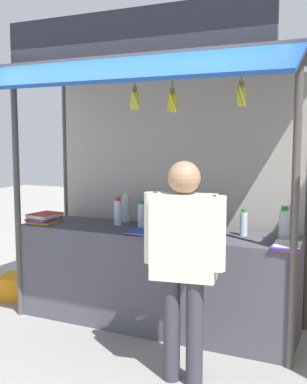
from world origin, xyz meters
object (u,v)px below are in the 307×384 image
Objects in this scene: banana_bunch_inner_right at (172,102)px; magazine_stack_front_left at (196,233)px; water_bottle_right at (126,209)px; banana_bunch_rightmost at (241,95)px; vendor_person at (184,252)px; water_bottle_center at (181,218)px; plastic_crate at (17,286)px; water_bottle_back_left at (284,225)px; water_bottle_back_right at (244,223)px; magazine_stack_mid_right at (45,218)px; magazine_stack_left at (143,233)px; magazine_stack_rear_center at (287,246)px; banana_bunch_inner_left at (135,100)px; water_bottle_far_left at (142,215)px; water_bottle_front_right at (118,212)px.

magazine_stack_front_left is at bearing 73.92° from banana_bunch_inner_right.
magazine_stack_front_left is at bearing -23.11° from water_bottle_right.
banana_bunch_rightmost is (1.33, -0.69, 1.01)m from water_bottle_right.
banana_bunch_inner_right is at bearing -41.23° from water_bottle_right.
magazine_stack_front_left is 0.78m from vendor_person.
banana_bunch_rightmost reaches higher than water_bottle_center.
magazine_stack_front_left is 2.27m from plastic_crate.
water_bottle_back_left is 1.28× the size of water_bottle_back_right.
banana_bunch_inner_right is (1.52, -0.34, 1.07)m from magazine_stack_mid_right.
water_bottle_right is 0.98× the size of magazine_stack_left.
magazine_stack_mid_right reaches higher than plastic_crate.
magazine_stack_mid_right is (-0.74, -0.35, -0.09)m from water_bottle_right.
plastic_crate is at bearing 169.56° from banana_bunch_rightmost.
banana_bunch_inner_left is at bearing -170.13° from magazine_stack_rear_center.
banana_bunch_rightmost is at bearing -10.44° from plastic_crate.
banana_bunch_inner_right is (0.52, -0.51, 1.00)m from water_bottle_far_left.
vendor_person reaches higher than plastic_crate.
water_bottle_far_left is 1.02m from magazine_stack_mid_right.
magazine_stack_mid_right is (-2.39, 0.13, 0.03)m from magazine_stack_rear_center.
water_bottle_back_left is 0.99× the size of banana_bunch_rightmost.
water_bottle_back_left is 1.19m from magazine_stack_left.
water_bottle_center reaches higher than plastic_crate.
water_bottle_back_left reaches higher than water_bottle_back_right.
water_bottle_far_left is 0.88× the size of magazine_stack_front_left.
water_bottle_back_left is 1.06× the size of water_bottle_center.
banana_bunch_rightmost is at bearing -35.11° from water_bottle_center.
banana_bunch_rightmost is 0.19× the size of vendor_person.
water_bottle_center is 0.93× the size of banana_bunch_rightmost.
water_bottle_front_right is 0.97× the size of water_bottle_center.
plastic_crate is (-2.47, -0.06, -0.88)m from water_bottle_back_right.
water_bottle_back_left is 1.13m from banana_bunch_rightmost.
banana_bunch_inner_left is at bearing -179.77° from banana_bunch_inner_right.
magazine_stack_left is (-1.22, -0.01, -0.00)m from magazine_stack_rear_center.
water_bottle_center is at bearing -19.19° from water_bottle_right.
plastic_crate is at bearing -177.96° from water_bottle_front_right.
banana_bunch_inner_right is at bearing -13.11° from plastic_crate.
water_bottle_back_left is 0.37m from water_bottle_back_right.
magazine_stack_rear_center is at bearing -3.22° from magazine_stack_mid_right.
magazine_stack_left is at bearing -165.01° from magazine_stack_front_left.
magazine_stack_rear_center is at bearing -16.22° from water_bottle_right.
vendor_person is (0.19, -0.75, 0.03)m from magazine_stack_front_left.
water_bottle_center is (-0.90, 0.02, -0.01)m from water_bottle_back_left.
magazine_stack_left is 0.18× the size of vendor_person.
water_bottle_front_right is at bearing 158.66° from banana_bunch_rightmost.
water_bottle_front_right is 1.75m from banana_bunch_rightmost.
water_bottle_center is 0.96× the size of magazine_stack_left.
banana_bunch_inner_right is (0.35, -0.19, 1.10)m from magazine_stack_left.
water_bottle_center reaches higher than water_bottle_far_left.
water_bottle_back_left is 1.05× the size of magazine_stack_rear_center.
water_bottle_front_right is 0.92× the size of water_bottle_back_left.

